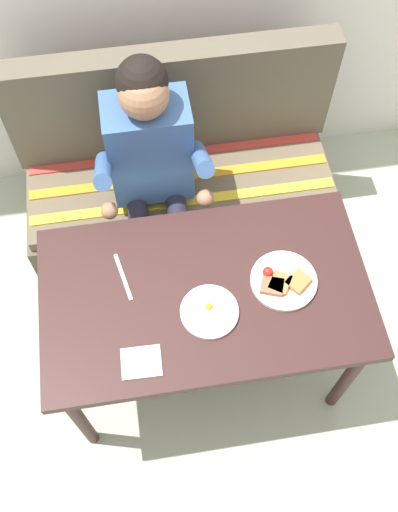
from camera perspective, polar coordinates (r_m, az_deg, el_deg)
ground_plane at (r=2.77m, az=0.49°, el=-9.97°), size 8.00×8.00×0.00m
table at (r=2.17m, az=0.61°, el=-4.35°), size 1.20×0.70×0.73m
couch at (r=2.83m, az=-1.94°, el=6.90°), size 1.44×0.56×1.00m
person at (r=2.39m, az=-4.67°, el=8.95°), size 0.45×0.61×1.21m
plate_breakfast at (r=2.12m, az=8.34°, el=-2.47°), size 0.24×0.24×0.05m
plate_eggs at (r=2.05m, az=0.89°, el=-5.50°), size 0.21×0.21×0.04m
napkin at (r=2.00m, az=-5.71°, el=-10.38°), size 0.14×0.12×0.01m
knife at (r=2.14m, az=-7.49°, el=-2.05°), size 0.05×0.20×0.00m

